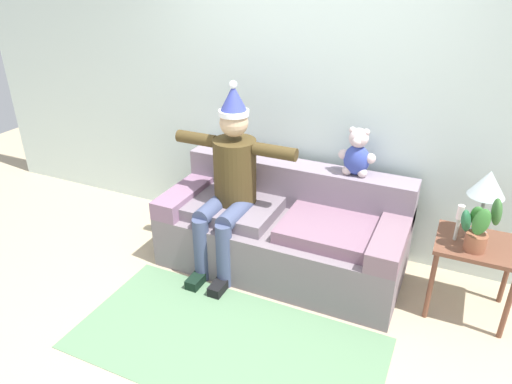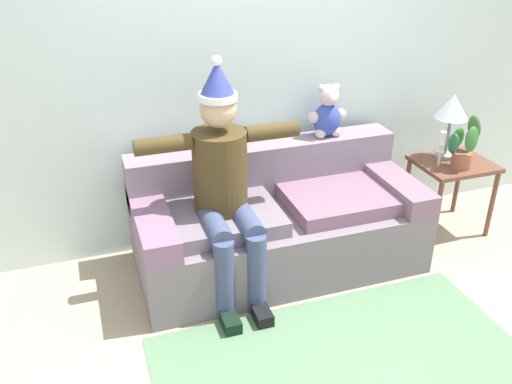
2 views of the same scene
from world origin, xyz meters
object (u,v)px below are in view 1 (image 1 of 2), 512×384
Objects in this scene: potted_plant at (479,227)px; side_table at (476,254)px; teddy_bear at (357,154)px; candle_tall at (459,218)px; person_seated at (230,179)px; table_lamp at (488,187)px; couch at (284,230)px.

side_table is at bearing 72.67° from potted_plant.
teddy_bear is 1.44× the size of candle_tall.
person_seated is at bearing -154.13° from teddy_bear.
table_lamp is at bearing -10.30° from teddy_bear.
person_seated reaches higher than candle_tall.
table_lamp is 0.28m from potted_plant.
table_lamp is (1.39, 0.10, 0.63)m from couch.
candle_tall is at bearing -0.59° from couch.
teddy_bear reaches higher than candle_tall.
teddy_bear is at bearing 158.47° from potted_plant.
teddy_bear is at bearing 25.87° from person_seated.
potted_plant is at bearing -21.53° from teddy_bear.
potted_plant is 1.49× the size of candle_tall.
side_table is (1.82, 0.17, -0.29)m from person_seated.
side_table is at bearing 0.28° from couch.
table_lamp is 1.26× the size of potted_plant.
person_seated is 3.85× the size of potted_plant.
candle_tall is at bearing -139.19° from table_lamp.
table_lamp is at bearing 4.12° from couch.
candle_tall is (1.26, -0.01, 0.42)m from couch.
side_table is 0.48m from table_lamp.
candle_tall is (-0.13, -0.11, -0.21)m from table_lamp.
side_table is 0.30m from candle_tall.
teddy_bear is 0.87m from candle_tall.
couch is 3.38× the size of side_table.
potted_plant is at bearing -92.76° from table_lamp.
person_seated is 2.66× the size of side_table.
person_seated is 1.79m from potted_plant.
person_seated reaches higher than potted_plant.
table_lamp is 0.27m from candle_tall.
teddy_bear reaches higher than couch.
couch is 1.45m from potted_plant.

